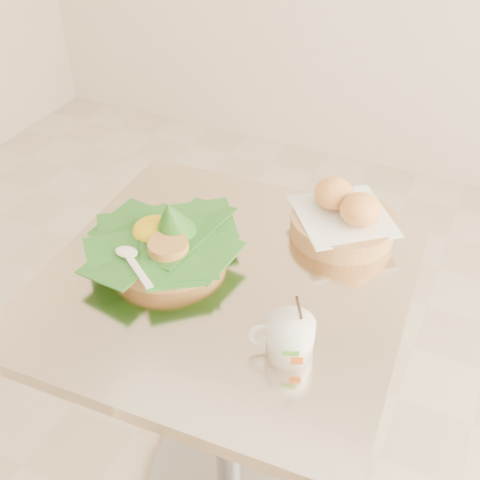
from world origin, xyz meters
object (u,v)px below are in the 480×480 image
at_px(cafe_table, 227,352).
at_px(bread_basket, 344,218).
at_px(rice_basket, 166,239).
at_px(coffee_mug, 289,336).

relative_size(cafe_table, bread_basket, 2.84).
distance_m(rice_basket, bread_basket, 0.38).
relative_size(rice_basket, bread_basket, 1.14).
bearing_deg(rice_basket, coffee_mug, -23.39).
relative_size(cafe_table, rice_basket, 2.49).
xyz_separation_m(rice_basket, coffee_mug, (0.32, -0.14, -0.00)).
bearing_deg(cafe_table, rice_basket, 176.32).
xyz_separation_m(bread_basket, coffee_mug, (0.02, -0.36, -0.00)).
distance_m(rice_basket, coffee_mug, 0.35).
bearing_deg(rice_basket, bread_basket, 36.40).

